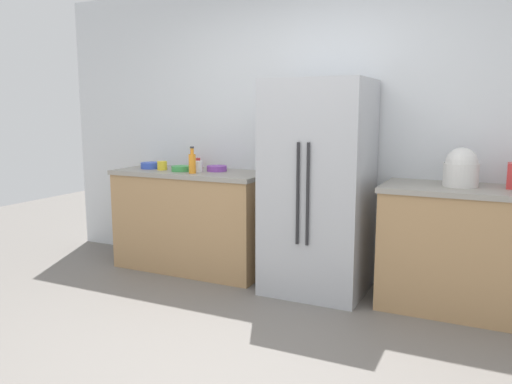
% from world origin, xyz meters
% --- Properties ---
extents(ground_plane, '(11.16, 11.16, 0.00)m').
position_xyz_m(ground_plane, '(0.00, 0.00, 0.00)').
color(ground_plane, slate).
extents(kitchen_back_panel, '(5.58, 0.10, 2.64)m').
position_xyz_m(kitchen_back_panel, '(0.00, 1.91, 1.32)').
color(kitchen_back_panel, silver).
rests_on(kitchen_back_panel, ground_plane).
extents(counter_left, '(1.47, 0.64, 0.94)m').
position_xyz_m(counter_left, '(-1.13, 1.54, 0.47)').
color(counter_left, tan).
rests_on(counter_left, ground_plane).
extents(counter_right, '(1.46, 0.64, 0.94)m').
position_xyz_m(counter_right, '(1.38, 1.54, 0.47)').
color(counter_right, tan).
rests_on(counter_right, ground_plane).
extents(refrigerator, '(0.81, 0.73, 1.74)m').
position_xyz_m(refrigerator, '(0.12, 1.49, 0.87)').
color(refrigerator, '#B2B5BA').
rests_on(refrigerator, ground_plane).
extents(rice_cooker, '(0.25, 0.25, 0.29)m').
position_xyz_m(rice_cooker, '(1.20, 1.58, 1.07)').
color(rice_cooker, silver).
rests_on(rice_cooker, counter_right).
extents(bottle_a, '(0.06, 0.06, 0.24)m').
position_xyz_m(bottle_a, '(-1.02, 1.38, 1.04)').
color(bottle_a, orange).
rests_on(bottle_a, counter_left).
extents(cup_a, '(0.09, 0.09, 0.10)m').
position_xyz_m(cup_a, '(-1.21, 1.73, 0.99)').
color(cup_a, red).
rests_on(cup_a, counter_left).
extents(cup_b, '(0.08, 0.08, 0.10)m').
position_xyz_m(cup_b, '(-1.04, 1.50, 0.99)').
color(cup_b, white).
rests_on(cup_b, counter_left).
extents(cup_c, '(0.09, 0.09, 0.08)m').
position_xyz_m(cup_c, '(-1.42, 1.48, 0.98)').
color(cup_c, yellow).
rests_on(cup_c, counter_left).
extents(bowl_a, '(0.19, 0.19, 0.06)m').
position_xyz_m(bowl_a, '(-1.60, 1.54, 0.97)').
color(bowl_a, blue).
rests_on(bowl_a, counter_left).
extents(bowl_b, '(0.19, 0.19, 0.05)m').
position_xyz_m(bowl_b, '(-0.91, 1.62, 0.96)').
color(bowl_b, purple).
rests_on(bowl_b, counter_left).
extents(bowl_c, '(0.18, 0.18, 0.05)m').
position_xyz_m(bowl_c, '(-1.21, 1.48, 0.96)').
color(bowl_c, green).
rests_on(bowl_c, counter_left).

